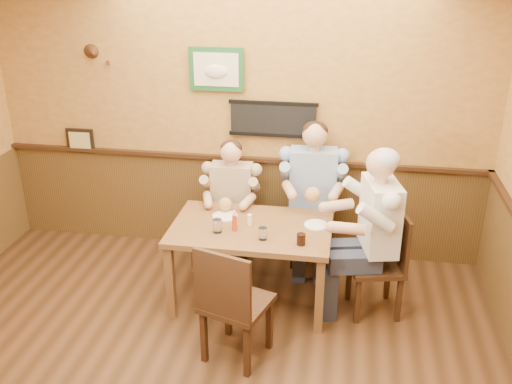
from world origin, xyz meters
The scene contains 17 objects.
room centered at (0.13, 0.17, 1.69)m, with size 5.02×5.03×2.81m.
dining_table centered at (0.31, 1.50, 0.66)m, with size 1.40×0.90×0.75m.
chair_back_left centered at (0.00, 2.15, 0.41)m, with size 0.38×0.38×0.82m, color #3A2312, non-canonical shape.
chair_back_right centered at (0.78, 2.30, 0.47)m, with size 0.43×0.43×0.94m, color #3A2312, non-canonical shape.
chair_right_end centered at (1.40, 1.50, 0.48)m, with size 0.44×0.44×0.96m, color #3A2312, non-canonical shape.
chair_near_side centered at (0.33, 0.71, 0.51)m, with size 0.47×0.47×1.01m, color #3A2312, non-canonical shape.
diner_tan_shirt centered at (0.00, 2.15, 0.59)m, with size 0.54×0.54×1.18m, color tan, non-canonical shape.
diner_blue_polo centered at (0.78, 2.30, 0.67)m, with size 0.62×0.62×1.34m, color #8BA5D1, non-canonical shape.
diner_white_elder centered at (1.40, 1.50, 0.68)m, with size 0.63×0.63×1.37m, color silver, non-canonical shape.
water_glass_left centered at (0.04, 1.34, 0.81)m, with size 0.08×0.08×0.12m, color silver.
water_glass_mid centered at (0.44, 1.27, 0.80)m, with size 0.07×0.07×0.11m, color silver.
cola_tumbler centered at (0.77, 1.24, 0.80)m, with size 0.07×0.07×0.10m, color black.
hot_sauce_bottle centered at (0.18, 1.39, 0.83)m, with size 0.04×0.04×0.17m, color red.
salt_shaker centered at (0.29, 1.52, 0.80)m, with size 0.04×0.04×0.10m, color white.
pepper_shaker centered at (0.17, 1.42, 0.79)m, with size 0.04×0.04×0.09m, color black.
plate_far_left centered at (0.04, 1.64, 0.76)m, with size 0.23×0.23×0.02m, color silver.
plate_far_right centered at (0.87, 1.60, 0.76)m, with size 0.21×0.21×0.01m, color white.
Camera 1 is at (1.09, -2.91, 2.99)m, focal length 40.00 mm.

